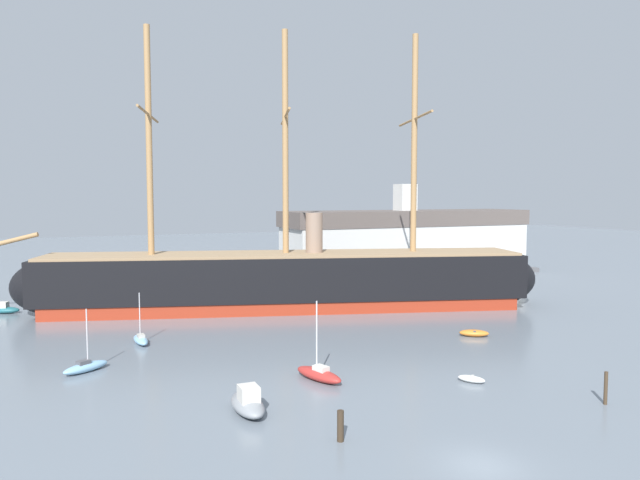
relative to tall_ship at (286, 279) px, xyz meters
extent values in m
plane|color=slate|center=(-5.64, -45.09, -3.81)|extent=(400.00, 400.00, 0.00)
cube|color=maroon|center=(0.00, 0.00, -3.05)|extent=(58.07, 24.93, 1.51)
cube|color=black|center=(0.00, 0.00, 0.40)|extent=(60.49, 25.96, 5.40)
ellipsoid|color=black|center=(-26.63, 7.95, -0.36)|extent=(12.76, 10.93, 6.91)
ellipsoid|color=black|center=(26.64, -7.95, -0.36)|extent=(12.76, 10.93, 6.91)
cube|color=#9E7F5B|center=(0.00, 0.00, 3.26)|extent=(59.13, 24.92, 0.32)
cylinder|color=#A37A4C|center=(-15.92, 4.75, 17.12)|extent=(0.76, 0.76, 28.05)
cylinder|color=#A37A4C|center=(-15.92, 4.75, 20.49)|extent=(4.44, 13.98, 0.30)
cylinder|color=#A37A4C|center=(0.00, 0.00, 17.12)|extent=(0.76, 0.76, 28.05)
cylinder|color=#A37A4C|center=(0.00, 0.00, 20.49)|extent=(4.44, 13.98, 0.30)
cylinder|color=#A37A4C|center=(15.92, -4.75, 17.12)|extent=(0.76, 0.76, 28.05)
cylinder|color=#A37A4C|center=(15.92, -4.75, 20.49)|extent=(4.44, 13.98, 0.30)
cylinder|color=gray|center=(3.48, -1.04, 5.79)|extent=(2.16, 2.16, 5.40)
ellipsoid|color=gray|center=(-14.87, -32.64, -3.27)|extent=(1.95, 4.63, 1.08)
cube|color=beige|center=(-14.88, -32.96, -2.41)|extent=(1.26, 1.42, 1.08)
ellipsoid|color=silver|center=(2.89, -33.43, -3.55)|extent=(1.97, 2.31, 0.51)
cube|color=beige|center=(2.89, -33.43, -3.36)|extent=(0.77, 0.61, 0.08)
ellipsoid|color=#B22D28|center=(-7.77, -28.26, -3.35)|extent=(2.93, 5.01, 0.91)
cube|color=beige|center=(-7.70, -28.48, -2.84)|extent=(1.14, 1.39, 0.48)
cylinder|color=silver|center=(-7.85, -28.03, -0.32)|extent=(0.12, 0.12, 5.53)
ellipsoid|color=#7FB2D6|center=(-24.41, -18.51, -3.43)|extent=(4.03, 3.12, 0.76)
cube|color=#4C4C51|center=(-24.58, -18.62, -3.00)|extent=(1.20, 1.09, 0.40)
cylinder|color=silver|center=(-24.24, -18.41, -0.90)|extent=(0.10, 0.10, 4.60)
ellipsoid|color=orange|center=(12.62, -21.53, -3.46)|extent=(3.17, 2.70, 0.70)
cube|color=#4C4C51|center=(12.62, -21.53, -3.20)|extent=(0.83, 1.06, 0.11)
ellipsoid|color=#7FB2D6|center=(-19.17, -10.78, -3.44)|extent=(1.46, 3.92, 0.73)
cube|color=#B2ADA3|center=(-19.15, -10.97, -3.03)|extent=(0.71, 1.01, 0.38)
cylinder|color=silver|center=(-19.18, -10.59, -1.02)|extent=(0.10, 0.10, 4.41)
ellipsoid|color=silver|center=(16.51, -8.37, -3.55)|extent=(2.34, 1.43, 0.52)
cube|color=#B2ADA3|center=(16.51, -8.37, -3.36)|extent=(0.38, 0.83, 0.08)
ellipsoid|color=#236670|center=(-32.63, 11.31, -3.41)|extent=(3.69, 2.59, 0.79)
cube|color=beige|center=(-32.85, 11.40, -2.78)|extent=(1.31, 1.24, 0.79)
ellipsoid|color=#1E284C|center=(26.41, 9.35, -3.35)|extent=(4.27, 2.68, 0.93)
cube|color=beige|center=(26.14, 9.28, -2.60)|extent=(1.46, 1.37, 0.93)
ellipsoid|color=gold|center=(-1.97, 19.30, -3.50)|extent=(2.09, 3.41, 0.62)
cube|color=#4C4C51|center=(-1.91, 19.14, -3.15)|extent=(0.80, 0.96, 0.33)
cylinder|color=silver|center=(-2.03, 19.45, -1.43)|extent=(0.08, 0.08, 3.76)
cylinder|color=#382B1E|center=(-11.17, -39.21, -2.88)|extent=(0.40, 0.40, 1.85)
cylinder|color=#423323|center=(8.30, -41.09, -2.66)|extent=(0.25, 0.25, 2.30)
cube|color=#565659|center=(31.62, 21.43, -3.41)|extent=(50.38, 13.32, 0.80)
cube|color=silver|center=(31.62, 21.43, 1.13)|extent=(45.80, 11.10, 8.29)
cube|color=#5B514C|center=(31.62, 21.43, 6.64)|extent=(46.71, 11.33, 2.73)
cube|color=silver|center=(31.02, 21.43, 10.39)|extent=(3.20, 3.20, 4.76)
camera|label=1|loc=(-25.69, -69.25, 10.59)|focal=32.77mm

